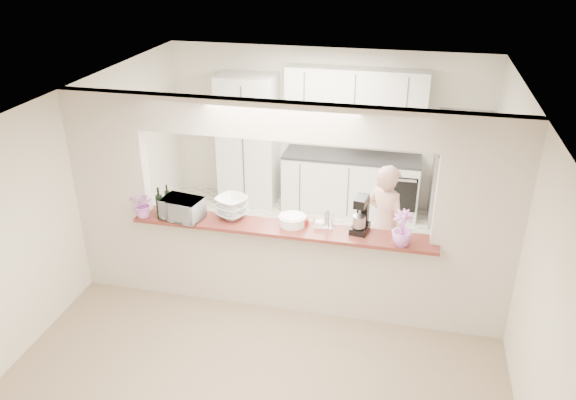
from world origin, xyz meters
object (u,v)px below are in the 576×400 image
(toaster_oven, at_px, (182,209))
(stand_mixer, at_px, (361,215))
(refrigerator, at_px, (459,171))
(person, at_px, (385,226))

(toaster_oven, height_order, stand_mixer, stand_mixer)
(refrigerator, relative_size, toaster_oven, 3.77)
(refrigerator, distance_m, toaster_oven, 4.24)
(toaster_oven, relative_size, person, 0.29)
(refrigerator, bearing_deg, toaster_oven, -139.33)
(toaster_oven, xyz_separation_m, person, (2.25, 0.90, -0.42))
(refrigerator, relative_size, person, 1.08)
(refrigerator, xyz_separation_m, stand_mixer, (-1.20, -2.59, 0.43))
(refrigerator, bearing_deg, person, -117.29)
(refrigerator, distance_m, person, 2.08)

